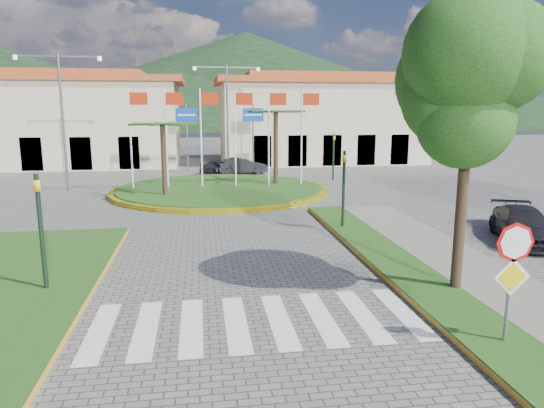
{
  "coord_description": "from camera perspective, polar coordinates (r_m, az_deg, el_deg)",
  "views": [
    {
      "loc": [
        -1.11,
        -6.33,
        4.78
      ],
      "look_at": [
        1.03,
        8.0,
        1.96
      ],
      "focal_mm": 32.0,
      "sensor_mm": 36.0,
      "label": 1
    }
  ],
  "objects": [
    {
      "name": "verge_right",
      "position": [
        11.24,
        25.14,
        -14.74
      ],
      "size": [
        1.6,
        28.0,
        0.18
      ],
      "primitive_type": "cube",
      "color": "#214D16",
      "rests_on": "ground"
    },
    {
      "name": "crosswalk",
      "position": [
        11.43,
        -2.2,
        -13.66
      ],
      "size": [
        8.0,
        3.0,
        0.01
      ],
      "primitive_type": "cube",
      "color": "silver",
      "rests_on": "ground"
    },
    {
      "name": "roundabout_island",
      "position": [
        28.72,
        -6.17,
        1.73
      ],
      "size": [
        12.7,
        12.7,
        6.0
      ],
      "color": "yellow",
      "rests_on": "ground"
    },
    {
      "name": "stop_sign",
      "position": [
        10.67,
        26.44,
        -6.43
      ],
      "size": [
        0.8,
        0.11,
        2.65
      ],
      "color": "slate",
      "rests_on": "ground"
    },
    {
      "name": "deciduous_tree",
      "position": [
        13.12,
        22.27,
        11.96
      ],
      "size": [
        3.6,
        3.6,
        6.8
      ],
      "color": "black",
      "rests_on": "ground"
    },
    {
      "name": "traffic_light_left",
      "position": [
        13.76,
        -25.59,
        -1.97
      ],
      "size": [
        0.15,
        0.18,
        3.2
      ],
      "color": "black",
      "rests_on": "ground"
    },
    {
      "name": "traffic_light_right",
      "position": [
        19.38,
        8.44,
        2.49
      ],
      "size": [
        0.15,
        0.18,
        3.2
      ],
      "color": "black",
      "rests_on": "ground"
    },
    {
      "name": "traffic_light_far",
      "position": [
        33.71,
        7.25,
        6.11
      ],
      "size": [
        0.18,
        0.15,
        3.2
      ],
      "color": "black",
      "rests_on": "ground"
    },
    {
      "name": "direction_sign_west",
      "position": [
        37.33,
        -9.98,
        8.94
      ],
      "size": [
        1.6,
        0.14,
        5.2
      ],
      "color": "slate",
      "rests_on": "ground"
    },
    {
      "name": "direction_sign_east",
      "position": [
        37.54,
        -2.24,
        9.11
      ],
      "size": [
        1.6,
        0.14,
        5.2
      ],
      "color": "slate",
      "rests_on": "ground"
    },
    {
      "name": "street_lamp_centre",
      "position": [
        36.39,
        -5.26,
        10.53
      ],
      "size": [
        4.8,
        0.16,
        8.0
      ],
      "color": "slate",
      "rests_on": "ground"
    },
    {
      "name": "street_lamp_west",
      "position": [
        31.34,
        -23.43,
        9.62
      ],
      "size": [
        4.8,
        0.16,
        8.0
      ],
      "color": "slate",
      "rests_on": "ground"
    },
    {
      "name": "building_left",
      "position": [
        46.17,
        -25.03,
        8.92
      ],
      "size": [
        23.32,
        9.54,
        8.05
      ],
      "color": "beige",
      "rests_on": "ground"
    },
    {
      "name": "building_right",
      "position": [
        45.71,
        5.65,
        9.87
      ],
      "size": [
        19.08,
        9.54,
        8.05
      ],
      "color": "beige",
      "rests_on": "ground"
    },
    {
      "name": "hill_far_west",
      "position": [
        156.06,
        -29.39,
        11.93
      ],
      "size": [
        140.0,
        140.0,
        22.0
      ],
      "primitive_type": "cone",
      "color": "black",
      "rests_on": "ground"
    },
    {
      "name": "hill_far_mid",
      "position": [
        167.42,
        -3.06,
        14.51
      ],
      "size": [
        180.0,
        180.0,
        30.0
      ],
      "primitive_type": "cone",
      "color": "black",
      "rests_on": "ground"
    },
    {
      "name": "hill_far_east",
      "position": [
        158.27,
        18.62,
        11.99
      ],
      "size": [
        120.0,
        120.0,
        18.0
      ],
      "primitive_type": "cone",
      "color": "black",
      "rests_on": "ground"
    },
    {
      "name": "hill_near_back",
      "position": [
        136.65,
        -12.51,
        12.12
      ],
      "size": [
        110.0,
        110.0,
        16.0
      ],
      "primitive_type": "cone",
      "color": "black",
      "rests_on": "ground"
    },
    {
      "name": "white_van",
      "position": [
        43.44,
        -19.98,
        4.78
      ],
      "size": [
        4.14,
        2.19,
        1.11
      ],
      "primitive_type": "imported",
      "rotation": [
        0.0,
        0.0,
        1.48
      ],
      "color": "silver",
      "rests_on": "ground"
    },
    {
      "name": "car_dark_a",
      "position": [
        36.61,
        -5.86,
        4.39
      ],
      "size": [
        3.46,
        1.46,
        1.17
      ],
      "primitive_type": "imported",
      "rotation": [
        0.0,
        0.0,
        1.55
      ],
      "color": "black",
      "rests_on": "ground"
    },
    {
      "name": "car_dark_b",
      "position": [
        36.7,
        -3.59,
        4.5
      ],
      "size": [
        3.96,
        2.06,
        1.24
      ],
      "primitive_type": "imported",
      "rotation": [
        0.0,
        0.0,
        1.78
      ],
      "color": "black",
      "rests_on": "ground"
    },
    {
      "name": "car_side_right",
      "position": [
        20.03,
        27.43,
        -2.23
      ],
      "size": [
        3.16,
        4.6,
        1.24
      ],
      "primitive_type": "imported",
      "rotation": [
        0.0,
        0.0,
        -0.37
      ],
      "color": "black",
      "rests_on": "ground"
    }
  ]
}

